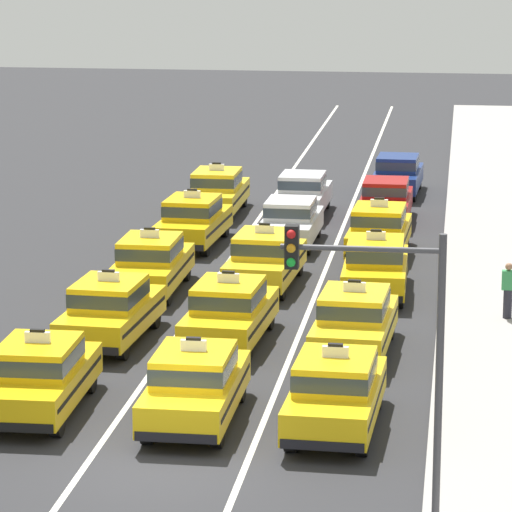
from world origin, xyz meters
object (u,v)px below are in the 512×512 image
taxi_right_third (376,265)px  taxi_center_third (265,258)px  taxi_left_third (151,263)px  taxi_right_nearest (335,391)px  taxi_left_fourth (193,220)px  taxi_left_second (110,309)px  sedan_center_fifth (303,193)px  sedan_center_fourth (291,221)px  taxi_center_nearest (195,384)px  sedan_right_sixth (398,174)px  taxi_right_second (354,321)px  taxi_center_second (229,311)px  taxi_left_fifth (217,191)px  traffic_light_pole (385,327)px  taxi_left_nearest (40,375)px  taxi_right_fourth (379,230)px  pedestrian_near_crosswalk (508,290)px  sedan_right_fifth (386,199)px

taxi_right_third → taxi_center_third: bearing=171.5°
taxi_left_third → taxi_right_nearest: same height
taxi_left_fourth → taxi_left_second: bearing=-90.1°
sedan_center_fifth → taxi_left_fourth: bearing=-118.2°
taxi_left_third → taxi_center_third: 3.42m
taxi_center_third → sedan_center_fourth: bearing=89.1°
taxi_center_nearest → sedan_right_sixth: taxi_center_nearest is taller
taxi_left_third → taxi_right_second: (6.41, -5.67, 0.00)m
taxi_center_nearest → sedan_right_sixth: size_ratio=1.05×
sedan_center_fourth → taxi_right_nearest: bearing=-80.5°
taxi_center_second → taxi_left_fifth: bearing=100.3°
traffic_light_pole → taxi_center_nearest: bearing=128.6°
sedan_center_fourth → taxi_left_second: bearing=-104.8°
taxi_right_third → sedan_right_sixth: bearing=90.4°
taxi_left_nearest → sedan_center_fourth: (3.49, 18.20, -0.03)m
taxi_center_second → taxi_right_nearest: size_ratio=1.01×
taxi_left_second → taxi_right_fourth: same height
taxi_left_fifth → pedestrian_near_crosswalk: taxi_left_fifth is taller
taxi_right_second → taxi_left_third: bearing=138.5°
taxi_right_fourth → pedestrian_near_crosswalk: 8.79m
taxi_left_second → sedan_center_fifth: (3.11, 17.64, -0.03)m
taxi_left_third → taxi_center_second: (3.14, -5.15, 0.00)m
taxi_right_second → taxi_left_fifth: bearing=109.9°
taxi_left_second → taxi_right_fourth: 12.81m
taxi_left_second → taxi_right_nearest: 8.79m
sedan_center_fifth → sedan_right_fifth: bearing=-15.9°
taxi_left_third → taxi_right_second: size_ratio=0.99×
taxi_right_second → sedan_right_fifth: 17.01m
taxi_left_nearest → taxi_right_fourth: same height
taxi_right_nearest → sedan_right_fifth: size_ratio=1.07×
taxi_left_fourth → taxi_center_nearest: 18.19m
taxi_left_third → taxi_left_fifth: (-0.01, 12.08, 0.00)m
taxi_center_second → taxi_right_third: 6.70m
sedan_right_fifth → sedan_right_sixth: (0.17, 5.67, 0.00)m
taxi_left_third → pedestrian_near_crosswalk: (10.32, -2.12, 0.04)m
taxi_center_third → sedan_right_fifth: size_ratio=1.08×
taxi_left_nearest → sedan_center_fourth: bearing=79.1°
pedestrian_near_crosswalk → taxi_left_fifth: bearing=126.0°
taxi_right_third → taxi_left_fifth: bearing=119.8°
taxi_center_second → sedan_right_fifth: bearing=79.2°
taxi_left_third → taxi_left_fourth: 6.49m
taxi_left_third → sedan_right_sixth: (6.46, 17.00, -0.03)m
taxi_center_second → sedan_right_sixth: bearing=81.5°
taxi_left_fifth → taxi_right_nearest: same height
taxi_left_fifth → sedan_right_sixth: size_ratio=1.05×
taxi_left_nearest → traffic_light_pole: bearing=-35.6°
taxi_left_second → sedan_center_fourth: taxi_left_second is taller
taxi_center_nearest → taxi_left_nearest: bearing=177.2°
taxi_left_fifth → taxi_right_second: (6.42, -17.75, 0.00)m
taxi_center_nearest → taxi_right_second: bearing=62.0°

